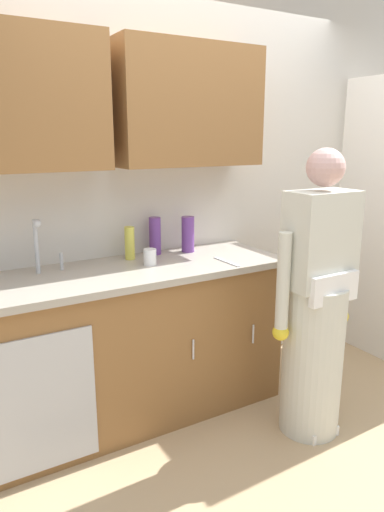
# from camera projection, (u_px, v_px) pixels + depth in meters

# --- Properties ---
(ground_plane) EXTENTS (9.00, 9.00, 0.00)m
(ground_plane) POSITION_uv_depth(u_px,v_px,m) (270.00, 448.00, 2.60)
(ground_plane) COLOR tan
(kitchen_wall_with_uppers) EXTENTS (4.80, 0.44, 2.70)m
(kitchen_wall_with_uppers) POSITION_uv_depth(u_px,v_px,m) (163.00, 168.00, 3.00)
(kitchen_wall_with_uppers) COLOR beige
(kitchen_wall_with_uppers) RESTS_ON ground
(counter_cabinet) EXTENTS (1.90, 0.62, 0.90)m
(counter_cabinet) POSITION_uv_depth(u_px,v_px,m) (126.00, 348.00, 2.81)
(counter_cabinet) COLOR brown
(counter_cabinet) RESTS_ON ground
(countertop) EXTENTS (1.96, 0.66, 0.04)m
(countertop) POSITION_uv_depth(u_px,v_px,m) (123.00, 272.00, 2.69)
(countertop) COLOR #A8A093
(countertop) RESTS_ON counter_cabinet
(sink) EXTENTS (0.50, 0.36, 0.35)m
(sink) POSITION_uv_depth(u_px,v_px,m) (53.00, 281.00, 2.50)
(sink) COLOR #B7BABF
(sink) RESTS_ON counter_cabinet
(person_at_sink) EXTENTS (0.55, 0.34, 1.62)m
(person_at_sink) POSITION_uv_depth(u_px,v_px,m) (315.00, 318.00, 2.62)
(person_at_sink) COLOR white
(person_at_sink) RESTS_ON ground
(bottle_soap) EXTENTS (0.07, 0.07, 0.24)m
(bottle_soap) POSITION_uv_depth(u_px,v_px,m) (155.00, 236.00, 2.99)
(bottle_soap) COLOR #66388C
(bottle_soap) RESTS_ON countertop
(bottle_cleaner_spray) EXTENTS (0.06, 0.06, 0.20)m
(bottle_cleaner_spray) POSITION_uv_depth(u_px,v_px,m) (130.00, 243.00, 2.87)
(bottle_cleaner_spray) COLOR #D8D14C
(bottle_cleaner_spray) RESTS_ON countertop
(bottle_water_short) EXTENTS (0.08, 0.08, 0.23)m
(bottle_water_short) POSITION_uv_depth(u_px,v_px,m) (188.00, 234.00, 3.06)
(bottle_water_short) COLOR #66388C
(bottle_water_short) RESTS_ON countertop
(cup_by_sink) EXTENTS (0.08, 0.08, 0.10)m
(cup_by_sink) POSITION_uv_depth(u_px,v_px,m) (150.00, 257.00, 2.76)
(cup_by_sink) COLOR white
(cup_by_sink) RESTS_ON countertop
(knife_on_counter) EXTENTS (0.03, 0.24, 0.01)m
(knife_on_counter) POSITION_uv_depth(u_px,v_px,m) (227.00, 262.00, 2.82)
(knife_on_counter) COLOR silver
(knife_on_counter) RESTS_ON countertop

